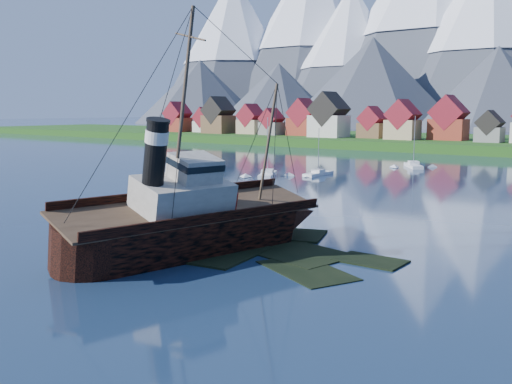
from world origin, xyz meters
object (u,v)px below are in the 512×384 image
Objects in this scene: sailboat_c at (413,166)px; sailboat_b at (163,167)px; sailboat_a at (268,175)px; sailboat_f at (318,174)px; tugboat_wreck at (200,219)px.

sailboat_b is at bearing -175.68° from sailboat_c.
sailboat_a is 28.91m from sailboat_b.
sailboat_a is at bearing -149.73° from sailboat_c.
sailboat_c is at bearing 70.65° from sailboat_f.
tugboat_wreck is 78.31m from sailboat_b.
sailboat_c reaches higher than sailboat_b.
sailboat_b is at bearing 151.92° from tugboat_wreck.
sailboat_b is at bearing 154.60° from sailboat_a.
tugboat_wreck is 65.30m from sailboat_f.
sailboat_c is (45.46, 36.74, 0.02)m from sailboat_b.
sailboat_c reaches higher than sailboat_f.
sailboat_f is (-23.08, 61.02, -2.75)m from tugboat_wreck.
tugboat_wreck is 89.27m from sailboat_c.
sailboat_f is at bearing 123.76° from tugboat_wreck.
tugboat_wreck is 2.65× the size of sailboat_b.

